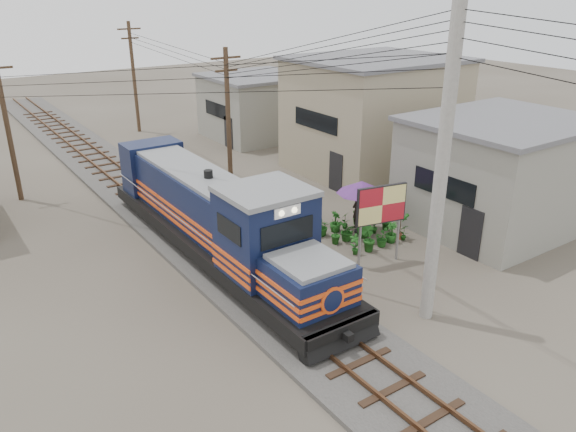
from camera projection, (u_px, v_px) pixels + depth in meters
ground at (330, 345)px, 16.42m from camera, size 120.00×120.00×0.00m
ballast at (184, 229)px, 24.01m from camera, size 3.60×70.00×0.16m
track at (184, 225)px, 23.94m from camera, size 1.15×70.00×0.12m
locomotive at (217, 219)px, 21.00m from camera, size 2.75×14.96×3.71m
utility_pole_main at (442, 166)px, 15.96m from camera, size 0.40×0.40×10.00m
wooden_pole_mid at (228, 116)px, 28.03m from camera, size 1.60×0.24×7.00m
wooden_pole_far at (134, 75)px, 38.75m from camera, size 1.60×0.24×7.50m
wooden_pole_left at (7, 126)px, 26.11m from camera, size 1.60×0.24×7.00m
power_lines at (184, 51)px, 19.92m from camera, size 9.65×19.00×3.30m
shophouse_front at (500, 173)px, 23.82m from camera, size 7.35×6.30×4.70m
shophouse_mid at (374, 115)px, 30.91m from camera, size 8.40×7.35×6.20m
shophouse_back at (256, 106)px, 38.12m from camera, size 6.30×6.30×4.20m
billboard at (381, 207)px, 20.39m from camera, size 1.99×0.53×3.10m
market_umbrella at (362, 188)px, 23.08m from camera, size 2.37×2.37×2.31m
vendor at (357, 210)px, 24.14m from camera, size 0.62×0.46×1.55m
plant_nursery at (357, 230)px, 23.08m from camera, size 3.32×3.02×1.04m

